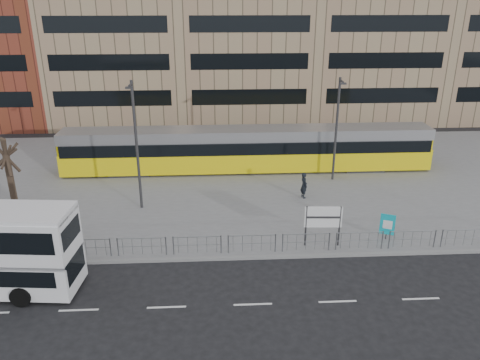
{
  "coord_description": "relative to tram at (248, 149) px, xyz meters",
  "views": [
    {
      "loc": [
        0.43,
        -22.05,
        13.41
      ],
      "look_at": [
        1.94,
        6.0,
        2.29
      ],
      "focal_mm": 35.0,
      "sensor_mm": 36.0,
      "label": 1
    }
  ],
  "objects": [
    {
      "name": "ad_panel",
      "position": [
        7.27,
        -12.12,
        -0.81
      ],
      "size": [
        0.79,
        0.41,
        1.57
      ],
      "rotation": [
        0.0,
        0.0,
        -0.43
      ],
      "color": "#2D2D30",
      "rests_on": "plaza"
    },
    {
      "name": "kerb",
      "position": [
        -2.97,
        -13.66,
        -1.81
      ],
      "size": [
        64.0,
        0.25,
        0.17
      ],
      "primitive_type": "cube",
      "color": "gray",
      "rests_on": "ground"
    },
    {
      "name": "tram",
      "position": [
        0.0,
        0.0,
        0.0
      ],
      "size": [
        29.36,
        2.9,
        3.46
      ],
      "rotation": [
        0.0,
        0.0,
        0.0
      ],
      "color": "yellow",
      "rests_on": "plaza"
    },
    {
      "name": "lamp_post_west",
      "position": [
        -7.59,
        -7.0,
        2.88
      ],
      "size": [
        0.45,
        1.04,
        8.48
      ],
      "color": "#2D2D30",
      "rests_on": "plaza"
    },
    {
      "name": "bare_tree",
      "position": [
        -16.39,
        -5.76,
        3.11
      ],
      "size": [
        4.47,
        4.47,
        6.88
      ],
      "color": "black",
      "rests_on": "plaza"
    },
    {
      "name": "traffic_light_west",
      "position": [
        -13.13,
        -12.44,
        0.24
      ],
      "size": [
        0.23,
        0.25,
        3.1
      ],
      "rotation": [
        0.0,
        0.0,
        0.38
      ],
      "color": "#2D2D30",
      "rests_on": "plaza"
    },
    {
      "name": "pedestrian",
      "position": [
        3.55,
        -5.86,
        -0.82
      ],
      "size": [
        0.6,
        0.76,
        1.84
      ],
      "primitive_type": "imported",
      "rotation": [
        0.0,
        0.0,
        1.83
      ],
      "color": "black",
      "rests_on": "plaza"
    },
    {
      "name": "ground",
      "position": [
        -2.97,
        -13.71,
        -1.89
      ],
      "size": [
        120.0,
        120.0,
        0.0
      ],
      "primitive_type": "plane",
      "color": "black",
      "rests_on": "ground"
    },
    {
      "name": "building_row",
      "position": [
        -1.42,
        20.56,
        11.03
      ],
      "size": [
        70.4,
        18.4,
        31.2
      ],
      "color": "maroon",
      "rests_on": "ground"
    },
    {
      "name": "lamp_post_east",
      "position": [
        6.43,
        -2.58,
        2.54
      ],
      "size": [
        0.45,
        1.04,
        7.82
      ],
      "color": "#2D2D30",
      "rests_on": "plaza"
    },
    {
      "name": "pedestrian_barrier",
      "position": [
        -0.97,
        -13.21,
        -0.9
      ],
      "size": [
        32.07,
        0.07,
        1.1
      ],
      "color": "gray",
      "rests_on": "plaza"
    },
    {
      "name": "road_markings",
      "position": [
        -1.97,
        -17.71,
        -1.88
      ],
      "size": [
        62.0,
        0.12,
        0.01
      ],
      "primitive_type": "cube",
      "color": "white",
      "rests_on": "ground"
    },
    {
      "name": "plaza",
      "position": [
        -2.97,
        -1.71,
        -1.81
      ],
      "size": [
        64.0,
        24.0,
        0.15
      ],
      "primitive_type": "cube",
      "color": "slate",
      "rests_on": "ground"
    },
    {
      "name": "station_sign",
      "position": [
        3.35,
        -12.65,
        -0.07
      ],
      "size": [
        2.09,
        0.21,
        2.41
      ],
      "rotation": [
        0.0,
        0.0,
        -0.06
      ],
      "color": "#2D2D30",
      "rests_on": "plaza"
    }
  ]
}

